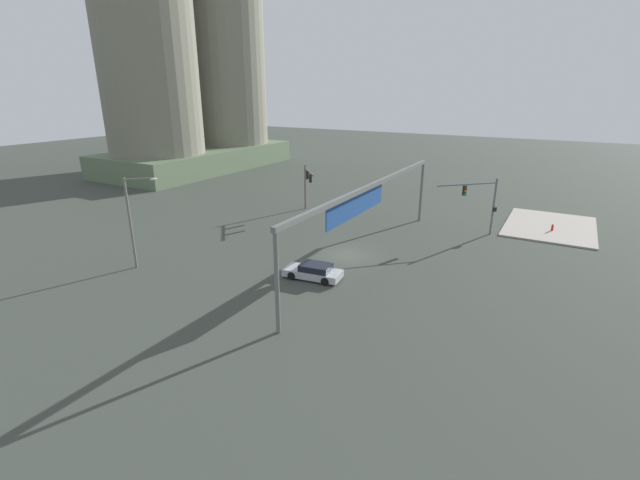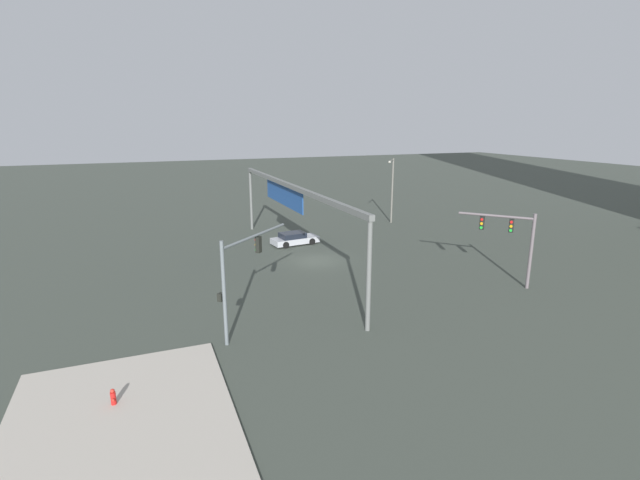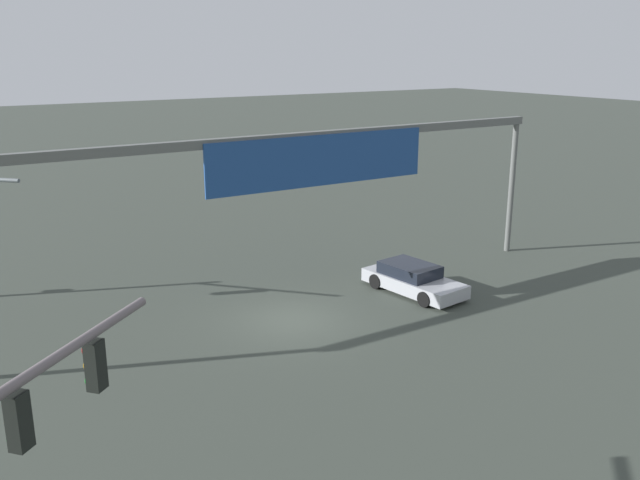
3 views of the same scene
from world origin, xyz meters
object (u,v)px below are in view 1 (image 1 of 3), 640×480
Objects in this scene: traffic_signal_near_corner at (481,198)px; sedan_car_approaching at (313,271)px; traffic_signal_opposite_side at (307,180)px; fire_hydrant_on_curb at (552,227)px; streetlamp_curved_arm at (133,216)px.

sedan_car_approaching is at bearing 19.08° from traffic_signal_near_corner.
traffic_signal_opposite_side reaches higher than fire_hydrant_on_curb.
traffic_signal_near_corner is 8.10× the size of fire_hydrant_on_curb.
traffic_signal_near_corner is at bearing 127.12° from fire_hydrant_on_curb.
traffic_signal_near_corner reaches higher than fire_hydrant_on_curb.
traffic_signal_near_corner is 1.22× the size of sedan_car_approaching.
traffic_signal_opposite_side is 7.66× the size of fire_hydrant_on_curb.
streetlamp_curved_arm is at bearing -49.16° from traffic_signal_opposite_side.
sedan_car_approaching is at bearing -27.98° from streetlamp_curved_arm.
streetlamp_curved_arm reaches higher than traffic_signal_opposite_side.
traffic_signal_opposite_side reaches higher than sedan_car_approaching.
fire_hydrant_on_curb is at bearing 60.54° from traffic_signal_opposite_side.
sedan_car_approaching is at bearing 145.24° from fire_hydrant_on_curb.
traffic_signal_near_corner reaches higher than sedan_car_approaching.
sedan_car_approaching is (5.13, -13.71, -3.84)m from streetlamp_curved_arm.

